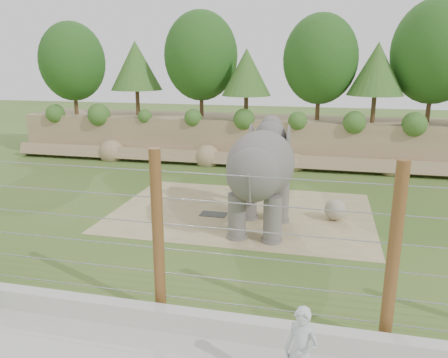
% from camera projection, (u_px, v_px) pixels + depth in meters
% --- Properties ---
extents(ground, '(90.00, 90.00, 0.00)m').
position_uv_depth(ground, '(210.00, 240.00, 14.56)').
color(ground, '#3E5C1F').
rests_on(ground, ground).
extents(back_embankment, '(30.00, 5.52, 8.77)m').
position_uv_depth(back_embankment, '(276.00, 93.00, 25.30)').
color(back_embankment, '#897753').
rests_on(back_embankment, ground).
extents(dirt_patch, '(10.00, 7.00, 0.02)m').
position_uv_depth(dirt_patch, '(242.00, 212.00, 17.26)').
color(dirt_patch, '#8F825A').
rests_on(dirt_patch, ground).
extents(drain_grate, '(1.00, 0.60, 0.03)m').
position_uv_depth(drain_grate, '(213.00, 214.00, 16.95)').
color(drain_grate, '#262628').
rests_on(drain_grate, dirt_patch).
extents(elephant, '(2.10, 4.62, 3.69)m').
position_uv_depth(elephant, '(260.00, 179.00, 15.03)').
color(elephant, '#5F5B56').
rests_on(elephant, ground).
extents(stone_ball, '(0.80, 0.80, 0.80)m').
position_uv_depth(stone_ball, '(335.00, 210.00, 16.30)').
color(stone_ball, gray).
rests_on(stone_ball, dirt_patch).
extents(retaining_wall, '(26.00, 0.35, 0.50)m').
position_uv_depth(retaining_wall, '(153.00, 316.00, 9.79)').
color(retaining_wall, beige).
rests_on(retaining_wall, ground).
extents(barrier_fence, '(20.26, 0.26, 4.00)m').
position_uv_depth(barrier_fence, '(158.00, 236.00, 9.81)').
color(barrier_fence, brown).
rests_on(barrier_fence, ground).
extents(zookeeper, '(0.74, 0.63, 1.72)m').
position_uv_depth(zookeeper, '(301.00, 353.00, 7.62)').
color(zookeeper, '#B8BCC2').
rests_on(zookeeper, walkway).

